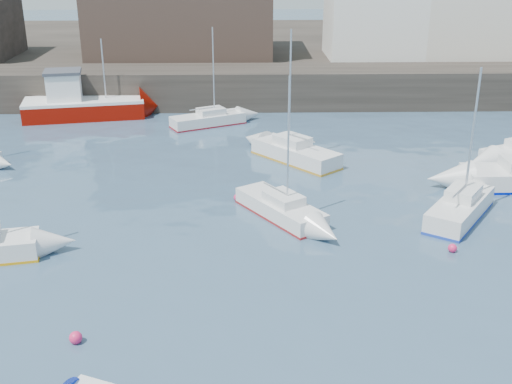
{
  "coord_description": "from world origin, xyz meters",
  "views": [
    {
      "loc": [
        -0.63,
        -16.29,
        12.76
      ],
      "look_at": [
        0.0,
        12.0,
        1.5
      ],
      "focal_mm": 45.0,
      "sensor_mm": 36.0,
      "label": 1
    }
  ],
  "objects_px": {
    "buoy_near": "(76,343)",
    "buoy_mid": "(452,252)",
    "fishing_boat": "(80,103)",
    "sailboat_f": "(295,152)",
    "sailboat_h": "(208,119)",
    "buoy_far": "(237,200)",
    "sailboat_b": "(281,208)",
    "sailboat_c": "(460,208)"
  },
  "relations": [
    {
      "from": "fishing_boat",
      "to": "sailboat_b",
      "type": "bearing_deg",
      "value": -53.32
    },
    {
      "from": "fishing_boat",
      "to": "buoy_mid",
      "type": "relative_size",
      "value": 23.68
    },
    {
      "from": "sailboat_c",
      "to": "buoy_near",
      "type": "height_order",
      "value": "sailboat_c"
    },
    {
      "from": "fishing_boat",
      "to": "sailboat_f",
      "type": "bearing_deg",
      "value": -34.35
    },
    {
      "from": "sailboat_b",
      "to": "sailboat_c",
      "type": "xyz_separation_m",
      "value": [
        8.7,
        -0.43,
        0.1
      ]
    },
    {
      "from": "sailboat_h",
      "to": "sailboat_c",
      "type": "bearing_deg",
      "value": -52.45
    },
    {
      "from": "buoy_mid",
      "to": "buoy_far",
      "type": "xyz_separation_m",
      "value": [
        -9.41,
        6.07,
        0.0
      ]
    },
    {
      "from": "buoy_near",
      "to": "sailboat_f",
      "type": "bearing_deg",
      "value": 64.62
    },
    {
      "from": "sailboat_c",
      "to": "buoy_mid",
      "type": "height_order",
      "value": "sailboat_c"
    },
    {
      "from": "buoy_far",
      "to": "sailboat_f",
      "type": "bearing_deg",
      "value": 60.73
    },
    {
      "from": "fishing_boat",
      "to": "sailboat_b",
      "type": "height_order",
      "value": "sailboat_b"
    },
    {
      "from": "sailboat_f",
      "to": "buoy_far",
      "type": "xyz_separation_m",
      "value": [
        -3.52,
        -6.27,
        -0.55
      ]
    },
    {
      "from": "fishing_boat",
      "to": "sailboat_c",
      "type": "height_order",
      "value": "sailboat_c"
    },
    {
      "from": "sailboat_b",
      "to": "sailboat_c",
      "type": "relative_size",
      "value": 0.96
    },
    {
      "from": "sailboat_c",
      "to": "sailboat_h",
      "type": "xyz_separation_m",
      "value": [
        -13.02,
        16.93,
        -0.1
      ]
    },
    {
      "from": "sailboat_c",
      "to": "buoy_far",
      "type": "distance_m",
      "value": 11.15
    },
    {
      "from": "sailboat_h",
      "to": "buoy_far",
      "type": "height_order",
      "value": "sailboat_h"
    },
    {
      "from": "sailboat_b",
      "to": "buoy_mid",
      "type": "distance_m",
      "value": 8.3
    },
    {
      "from": "buoy_near",
      "to": "sailboat_h",
      "type": "bearing_deg",
      "value": 83.19
    },
    {
      "from": "sailboat_h",
      "to": "buoy_far",
      "type": "relative_size",
      "value": 18.74
    },
    {
      "from": "fishing_boat",
      "to": "sailboat_h",
      "type": "relative_size",
      "value": 1.33
    },
    {
      "from": "fishing_boat",
      "to": "buoy_far",
      "type": "xyz_separation_m",
      "value": [
        11.96,
        -16.85,
        -1.13
      ]
    },
    {
      "from": "sailboat_b",
      "to": "sailboat_f",
      "type": "bearing_deg",
      "value": 80.68
    },
    {
      "from": "fishing_boat",
      "to": "buoy_far",
      "type": "bearing_deg",
      "value": -54.63
    },
    {
      "from": "sailboat_b",
      "to": "buoy_far",
      "type": "xyz_separation_m",
      "value": [
        -2.14,
        2.09,
        -0.46
      ]
    },
    {
      "from": "buoy_far",
      "to": "sailboat_c",
      "type": "bearing_deg",
      "value": -13.07
    },
    {
      "from": "sailboat_c",
      "to": "buoy_near",
      "type": "relative_size",
      "value": 16.38
    },
    {
      "from": "fishing_boat",
      "to": "sailboat_h",
      "type": "distance_m",
      "value": 10.11
    },
    {
      "from": "sailboat_f",
      "to": "sailboat_h",
      "type": "bearing_deg",
      "value": 124.94
    },
    {
      "from": "buoy_near",
      "to": "buoy_mid",
      "type": "bearing_deg",
      "value": 23.47
    },
    {
      "from": "sailboat_f",
      "to": "buoy_mid",
      "type": "bearing_deg",
      "value": -64.49
    },
    {
      "from": "sailboat_f",
      "to": "sailboat_h",
      "type": "height_order",
      "value": "sailboat_f"
    },
    {
      "from": "sailboat_b",
      "to": "buoy_mid",
      "type": "height_order",
      "value": "sailboat_b"
    },
    {
      "from": "sailboat_b",
      "to": "buoy_far",
      "type": "bearing_deg",
      "value": 135.8
    },
    {
      "from": "fishing_boat",
      "to": "sailboat_f",
      "type": "relative_size",
      "value": 1.18
    },
    {
      "from": "sailboat_c",
      "to": "fishing_boat",
      "type": "bearing_deg",
      "value": 139.66
    },
    {
      "from": "fishing_boat",
      "to": "sailboat_f",
      "type": "height_order",
      "value": "sailboat_f"
    },
    {
      "from": "sailboat_f",
      "to": "sailboat_h",
      "type": "relative_size",
      "value": 1.13
    },
    {
      "from": "sailboat_b",
      "to": "buoy_near",
      "type": "height_order",
      "value": "sailboat_b"
    },
    {
      "from": "sailboat_h",
      "to": "buoy_far",
      "type": "bearing_deg",
      "value": -81.43
    },
    {
      "from": "sailboat_f",
      "to": "buoy_mid",
      "type": "xyz_separation_m",
      "value": [
        5.89,
        -12.35,
        -0.55
      ]
    },
    {
      "from": "fishing_boat",
      "to": "buoy_mid",
      "type": "bearing_deg",
      "value": -47.01
    }
  ]
}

